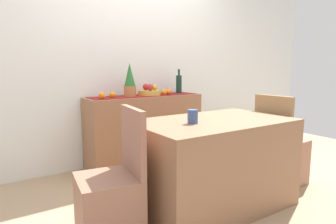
% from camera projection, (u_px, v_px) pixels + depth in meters
% --- Properties ---
extents(ground_plane, '(6.40, 6.40, 0.02)m').
position_uv_depth(ground_plane, '(191.00, 190.00, 2.84)').
color(ground_plane, tan).
rests_on(ground_plane, ground).
extents(room_wall_rear, '(6.40, 0.06, 2.70)m').
position_uv_depth(room_wall_rear, '(132.00, 52.00, 3.61)').
color(room_wall_rear, white).
rests_on(room_wall_rear, ground).
extents(sideboard_console, '(1.39, 0.42, 0.83)m').
position_uv_depth(sideboard_console, '(145.00, 130.00, 3.55)').
color(sideboard_console, '#966344').
rests_on(sideboard_console, ground).
extents(table_runner, '(1.31, 0.32, 0.01)m').
position_uv_depth(table_runner, '(145.00, 95.00, 3.48)').
color(table_runner, maroon).
rests_on(table_runner, sideboard_console).
extents(fruit_bowl, '(0.27, 0.27, 0.06)m').
position_uv_depth(fruit_bowl, '(149.00, 93.00, 3.52)').
color(fruit_bowl, gold).
rests_on(fruit_bowl, table_runner).
extents(apple_right, '(0.08, 0.08, 0.08)m').
position_uv_depth(apple_right, '(146.00, 87.00, 3.56)').
color(apple_right, red).
rests_on(apple_right, fruit_bowl).
extents(apple_rear, '(0.08, 0.08, 0.08)m').
position_uv_depth(apple_rear, '(150.00, 87.00, 3.46)').
color(apple_rear, '#B92C30').
rests_on(apple_rear, fruit_bowl).
extents(apple_left, '(0.07, 0.07, 0.07)m').
position_uv_depth(apple_left, '(155.00, 87.00, 3.55)').
color(apple_left, gold).
rests_on(apple_left, fruit_bowl).
extents(wine_bottle, '(0.07, 0.07, 0.31)m').
position_uv_depth(wine_bottle, '(179.00, 84.00, 3.74)').
color(wine_bottle, '#153326').
rests_on(wine_bottle, sideboard_console).
extents(potted_plant, '(0.14, 0.14, 0.38)m').
position_uv_depth(potted_plant, '(130.00, 81.00, 3.35)').
color(potted_plant, '#B87342').
rests_on(potted_plant, sideboard_console).
extents(orange_loose_mid, '(0.07, 0.07, 0.07)m').
position_uv_depth(orange_loose_mid, '(102.00, 96.00, 3.13)').
color(orange_loose_mid, orange).
rests_on(orange_loose_mid, sideboard_console).
extents(orange_loose_end, '(0.07, 0.07, 0.07)m').
position_uv_depth(orange_loose_end, '(112.00, 95.00, 3.23)').
color(orange_loose_end, orange).
rests_on(orange_loose_end, sideboard_console).
extents(orange_loose_near_bowl, '(0.08, 0.08, 0.08)m').
position_uv_depth(orange_loose_near_bowl, '(169.00, 92.00, 3.61)').
color(orange_loose_near_bowl, orange).
rests_on(orange_loose_near_bowl, sideboard_console).
extents(orange_loose_far, '(0.07, 0.07, 0.07)m').
position_uv_depth(orange_loose_far, '(164.00, 92.00, 3.56)').
color(orange_loose_far, orange).
rests_on(orange_loose_far, sideboard_console).
extents(dining_table, '(1.29, 0.78, 0.74)m').
position_uv_depth(dining_table, '(213.00, 163.00, 2.46)').
color(dining_table, '#8C6246').
rests_on(dining_table, ground).
extents(coffee_cup, '(0.08, 0.08, 0.11)m').
position_uv_depth(coffee_cup, '(193.00, 116.00, 2.25)').
color(coffee_cup, '#375186').
rests_on(coffee_cup, dining_table).
extents(chair_near_window, '(0.45, 0.45, 0.90)m').
position_uv_depth(chair_near_window, '(111.00, 203.00, 1.98)').
color(chair_near_window, '#966751').
rests_on(chair_near_window, ground).
extents(chair_by_corner, '(0.42, 0.42, 0.90)m').
position_uv_depth(chair_by_corner, '(280.00, 157.00, 2.98)').
color(chair_by_corner, '#9D6D54').
rests_on(chair_by_corner, ground).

